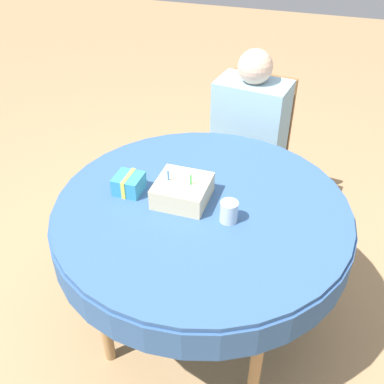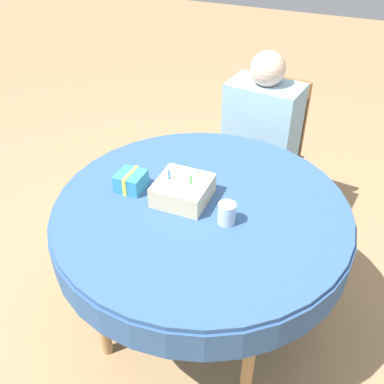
{
  "view_description": "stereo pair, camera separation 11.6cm",
  "coord_description": "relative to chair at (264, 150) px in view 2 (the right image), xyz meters",
  "views": [
    {
      "loc": [
        0.42,
        -1.41,
        1.91
      ],
      "look_at": [
        -0.04,
        0.0,
        0.81
      ],
      "focal_mm": 42.0,
      "sensor_mm": 36.0,
      "label": 1
    },
    {
      "loc": [
        0.53,
        -1.37,
        1.91
      ],
      "look_at": [
        -0.04,
        0.0,
        0.81
      ],
      "focal_mm": 42.0,
      "sensor_mm": 36.0,
      "label": 2
    }
  ],
  "objects": [
    {
      "name": "ground_plane",
      "position": [
        -0.03,
        -0.98,
        -0.48
      ],
      "size": [
        12.0,
        12.0,
        0.0
      ],
      "primitive_type": "plane",
      "color": "#A37F56"
    },
    {
      "name": "dining_table",
      "position": [
        -0.03,
        -0.98,
        0.18
      ],
      "size": [
        1.26,
        1.26,
        0.75
      ],
      "color": "#335689",
      "rests_on": "ground_plane"
    },
    {
      "name": "chair",
      "position": [
        0.0,
        0.0,
        0.0
      ],
      "size": [
        0.49,
        0.49,
        0.91
      ],
      "rotation": [
        0.0,
        0.0,
        -0.14
      ],
      "color": "brown",
      "rests_on": "ground_plane"
    },
    {
      "name": "person",
      "position": [
        -0.01,
        -0.1,
        0.19
      ],
      "size": [
        0.43,
        0.38,
        1.12
      ],
      "rotation": [
        0.0,
        0.0,
        -0.14
      ],
      "color": "#DBB293",
      "rests_on": "ground_plane"
    },
    {
      "name": "birthday_cake",
      "position": [
        -0.12,
        -0.97,
        0.32
      ],
      "size": [
        0.22,
        0.22,
        0.14
      ],
      "color": "beige",
      "rests_on": "dining_table"
    },
    {
      "name": "drinking_glass",
      "position": [
        0.1,
        -1.04,
        0.32
      ],
      "size": [
        0.07,
        0.07,
        0.09
      ],
      "color": "silver",
      "rests_on": "dining_table"
    },
    {
      "name": "gift_box",
      "position": [
        -0.36,
        -0.98,
        0.31
      ],
      "size": [
        0.12,
        0.12,
        0.08
      ],
      "color": "teal",
      "rests_on": "dining_table"
    }
  ]
}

